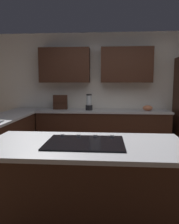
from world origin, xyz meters
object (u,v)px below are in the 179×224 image
(blender, at_px, (89,103))
(mixing_bowl, at_px, (148,108))
(spice_rack, at_px, (60,102))
(cooktop, at_px, (85,142))

(blender, bearing_deg, mixing_bowl, 180.00)
(mixing_bowl, bearing_deg, spice_rack, -3.05)
(mixing_bowl, bearing_deg, cooktop, 67.94)
(mixing_bowl, bearing_deg, blender, 0.00)
(mixing_bowl, relative_size, spice_rack, 0.66)
(cooktop, bearing_deg, mixing_bowl, -112.06)
(cooktop, relative_size, spice_rack, 2.40)
(spice_rack, bearing_deg, blender, 171.16)
(cooktop, xyz_separation_m, blender, (0.17, -2.66, 0.14))
(cooktop, height_order, spice_rack, spice_rack)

